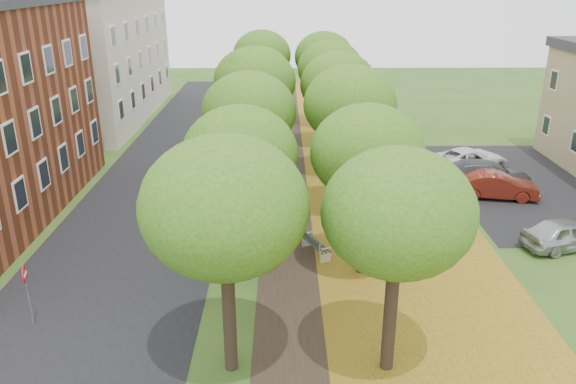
{
  "coord_description": "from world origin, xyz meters",
  "views": [
    {
      "loc": [
        -0.58,
        -14.24,
        11.35
      ],
      "look_at": [
        -0.37,
        8.59,
        2.5
      ],
      "focal_mm": 35.0,
      "sensor_mm": 36.0,
      "label": 1
    }
  ],
  "objects_px": {
    "street_sign": "(26,283)",
    "car_red": "(497,185)",
    "car_white": "(470,159)",
    "car_silver": "(567,234)",
    "bench": "(315,245)",
    "car_grey": "(486,174)"
  },
  "relations": [
    {
      "from": "car_white",
      "to": "car_red",
      "type": "bearing_deg",
      "value": 157.46
    },
    {
      "from": "car_red",
      "to": "car_grey",
      "type": "relative_size",
      "value": 0.84
    },
    {
      "from": "car_silver",
      "to": "bench",
      "type": "bearing_deg",
      "value": 77.46
    },
    {
      "from": "street_sign",
      "to": "bench",
      "type": "bearing_deg",
      "value": 12.3
    },
    {
      "from": "bench",
      "to": "car_silver",
      "type": "distance_m",
      "value": 11.18
    },
    {
      "from": "bench",
      "to": "car_grey",
      "type": "distance_m",
      "value": 13.18
    },
    {
      "from": "bench",
      "to": "street_sign",
      "type": "bearing_deg",
      "value": 92.88
    },
    {
      "from": "street_sign",
      "to": "car_red",
      "type": "xyz_separation_m",
      "value": [
        20.24,
        11.8,
        -1.0
      ]
    },
    {
      "from": "bench",
      "to": "car_red",
      "type": "xyz_separation_m",
      "value": [
        10.21,
        6.56,
        0.25
      ]
    },
    {
      "from": "car_grey",
      "to": "car_white",
      "type": "height_order",
      "value": "car_grey"
    },
    {
      "from": "car_red",
      "to": "car_white",
      "type": "xyz_separation_m",
      "value": [
        0.0,
        4.73,
        -0.02
      ]
    },
    {
      "from": "car_silver",
      "to": "car_grey",
      "type": "height_order",
      "value": "car_grey"
    },
    {
      "from": "street_sign",
      "to": "car_red",
      "type": "relative_size",
      "value": 0.54
    },
    {
      "from": "bench",
      "to": "car_grey",
      "type": "relative_size",
      "value": 0.37
    },
    {
      "from": "bench",
      "to": "car_white",
      "type": "relative_size",
      "value": 0.38
    },
    {
      "from": "street_sign",
      "to": "car_silver",
      "type": "bearing_deg",
      "value": -0.15
    },
    {
      "from": "car_grey",
      "to": "car_white",
      "type": "distance_m",
      "value": 2.96
    },
    {
      "from": "bench",
      "to": "car_white",
      "type": "xyz_separation_m",
      "value": [
        10.21,
        11.28,
        0.23
      ]
    },
    {
      "from": "street_sign",
      "to": "car_white",
      "type": "xyz_separation_m",
      "value": [
        20.24,
        16.53,
        -1.02
      ]
    },
    {
      "from": "bench",
      "to": "car_silver",
      "type": "height_order",
      "value": "car_silver"
    },
    {
      "from": "car_grey",
      "to": "street_sign",
      "type": "bearing_deg",
      "value": 133.3
    },
    {
      "from": "street_sign",
      "to": "car_red",
      "type": "bearing_deg",
      "value": 14.94
    }
  ]
}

